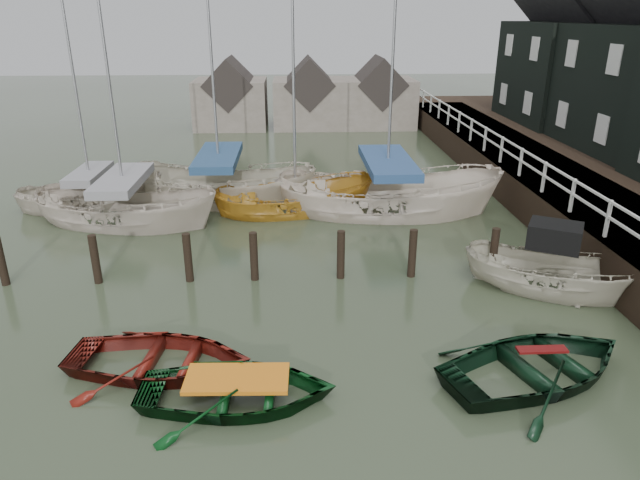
{
  "coord_description": "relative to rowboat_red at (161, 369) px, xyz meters",
  "views": [
    {
      "loc": [
        -0.07,
        -11.45,
        6.93
      ],
      "look_at": [
        0.59,
        2.38,
        1.4
      ],
      "focal_mm": 32.0,
      "sensor_mm": 36.0,
      "label": 1
    }
  ],
  "objects": [
    {
      "name": "ground",
      "position": [
        2.91,
        1.25,
        0.0
      ],
      "size": [
        120.0,
        120.0,
        0.0
      ],
      "primitive_type": "plane",
      "color": "#2A3320",
      "rests_on": "ground"
    },
    {
      "name": "pier",
      "position": [
        12.39,
        11.25,
        0.71
      ],
      "size": [
        3.04,
        32.0,
        2.7
      ],
      "color": "black",
      "rests_on": "ground"
    },
    {
      "name": "mooring_pilings",
      "position": [
        1.8,
        4.25,
        0.5
      ],
      "size": [
        13.72,
        0.22,
        1.8
      ],
      "color": "black",
      "rests_on": "ground"
    },
    {
      "name": "far_sheds",
      "position": [
        3.75,
        27.25,
        1.86
      ],
      "size": [
        14.0,
        4.08,
        4.39
      ],
      "color": "#665B51",
      "rests_on": "ground"
    },
    {
      "name": "rowboat_red",
      "position": [
        0.0,
        0.0,
        0.0
      ],
      "size": [
        4.14,
        3.18,
        0.79
      ],
      "primitive_type": "imported",
      "rotation": [
        0.0,
        0.0,
        1.45
      ],
      "color": "#5A130C",
      "rests_on": "ground"
    },
    {
      "name": "rowboat_green",
      "position": [
        1.71,
        -1.14,
        0.0
      ],
      "size": [
        3.84,
        2.81,
        0.78
      ],
      "primitive_type": "imported",
      "rotation": [
        0.0,
        0.0,
        1.54
      ],
      "color": "black",
      "rests_on": "ground"
    },
    {
      "name": "rowboat_dkgreen",
      "position": [
        7.74,
        -0.66,
        0.0
      ],
      "size": [
        4.98,
        4.24,
        0.87
      ],
      "primitive_type": "imported",
      "rotation": [
        0.0,
        0.0,
        1.91
      ],
      "color": "black",
      "rests_on": "ground"
    },
    {
      "name": "motorboat",
      "position": [
        9.62,
        3.13,
        0.09
      ],
      "size": [
        4.87,
        3.72,
        2.74
      ],
      "rotation": [
        0.0,
        0.0,
        1.07
      ],
      "color": "beige",
      "rests_on": "ground"
    },
    {
      "name": "sailboat_a",
      "position": [
        -3.07,
        9.1,
        0.06
      ],
      "size": [
        7.23,
        4.13,
        10.75
      ],
      "rotation": [
        0.0,
        0.0,
        1.33
      ],
      "color": "beige",
      "rests_on": "ground"
    },
    {
      "name": "sailboat_b",
      "position": [
        -0.05,
        11.51,
        0.06
      ],
      "size": [
        8.2,
        4.77,
        12.08
      ],
      "rotation": [
        0.0,
        0.0,
        1.31
      ],
      "color": "beige",
      "rests_on": "ground"
    },
    {
      "name": "sailboat_c",
      "position": [
        2.9,
        10.13,
        0.01
      ],
      "size": [
        6.35,
        3.29,
        10.59
      ],
      "rotation": [
        0.0,
        0.0,
        1.75
      ],
      "color": "#B88022",
      "rests_on": "ground"
    },
    {
      "name": "sailboat_d",
      "position": [
        6.27,
        9.87,
        0.06
      ],
      "size": [
        8.62,
        4.04,
        12.92
      ],
      "rotation": [
        0.0,
        0.0,
        1.46
      ],
      "color": "beige",
      "rests_on": "ground"
    },
    {
      "name": "sailboat_e",
      "position": [
        -4.91,
        11.13,
        0.07
      ],
      "size": [
        5.7,
        3.58,
        10.44
      ],
      "rotation": [
        0.0,
        0.0,
        1.89
      ],
      "color": "beige",
      "rests_on": "ground"
    }
  ]
}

